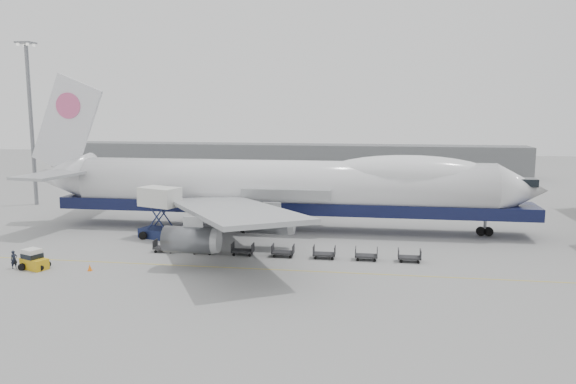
% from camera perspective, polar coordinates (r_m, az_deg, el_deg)
% --- Properties ---
extents(ground, '(260.00, 260.00, 0.00)m').
position_cam_1_polar(ground, '(60.79, -2.43, -6.20)').
color(ground, gray).
rests_on(ground, ground).
extents(apron_line, '(60.00, 0.15, 0.01)m').
position_cam_1_polar(apron_line, '(55.13, -3.65, -7.78)').
color(apron_line, gold).
rests_on(apron_line, ground).
extents(hangar, '(110.00, 8.00, 7.00)m').
position_cam_1_polar(hangar, '(129.97, -0.80, 3.36)').
color(hangar, slate).
rests_on(hangar, ground).
extents(floodlight_mast, '(2.40, 2.40, 25.43)m').
position_cam_1_polar(floodlight_mast, '(97.57, -24.68, 7.12)').
color(floodlight_mast, slate).
rests_on(floodlight_mast, ground).
extents(airliner, '(67.00, 55.30, 19.98)m').
position_cam_1_polar(airliner, '(71.16, -0.08, 0.62)').
color(airliner, white).
rests_on(airliner, ground).
extents(catering_truck, '(5.67, 4.74, 6.13)m').
position_cam_1_polar(catering_truck, '(68.47, -12.87, -1.76)').
color(catering_truck, '#172046').
rests_on(catering_truck, ground).
extents(baggage_tug, '(3.00, 2.33, 1.95)m').
position_cam_1_polar(baggage_tug, '(60.10, -24.44, -6.31)').
color(baggage_tug, gold).
rests_on(baggage_tug, ground).
extents(ground_worker, '(0.71, 0.78, 1.79)m').
position_cam_1_polar(ground_worker, '(60.95, -26.07, -6.19)').
color(ground_worker, black).
rests_on(ground_worker, ground).
extents(traffic_cone, '(0.43, 0.43, 0.64)m').
position_cam_1_polar(traffic_cone, '(57.57, -19.49, -7.25)').
color(traffic_cone, orange).
rests_on(traffic_cone, ground).
extents(dolly_0, '(2.30, 1.35, 1.30)m').
position_cam_1_polar(dolly_0, '(62.50, -12.40, -5.48)').
color(dolly_0, '#2D2D30').
rests_on(dolly_0, ground).
extents(dolly_1, '(2.30, 1.35, 1.30)m').
position_cam_1_polar(dolly_1, '(61.10, -8.59, -5.70)').
color(dolly_1, '#2D2D30').
rests_on(dolly_1, ground).
extents(dolly_2, '(2.30, 1.35, 1.30)m').
position_cam_1_polar(dolly_2, '(59.97, -4.62, -5.90)').
color(dolly_2, '#2D2D30').
rests_on(dolly_2, ground).
extents(dolly_3, '(2.30, 1.35, 1.30)m').
position_cam_1_polar(dolly_3, '(59.15, -0.51, -6.08)').
color(dolly_3, '#2D2D30').
rests_on(dolly_3, ground).
extents(dolly_4, '(2.30, 1.35, 1.30)m').
position_cam_1_polar(dolly_4, '(58.63, 3.70, -6.24)').
color(dolly_4, '#2D2D30').
rests_on(dolly_4, ground).
extents(dolly_5, '(2.30, 1.35, 1.30)m').
position_cam_1_polar(dolly_5, '(58.43, 7.96, -6.36)').
color(dolly_5, '#2D2D30').
rests_on(dolly_5, ground).
extents(dolly_6, '(2.30, 1.35, 1.30)m').
position_cam_1_polar(dolly_6, '(58.55, 12.23, -6.44)').
color(dolly_6, '#2D2D30').
rests_on(dolly_6, ground).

